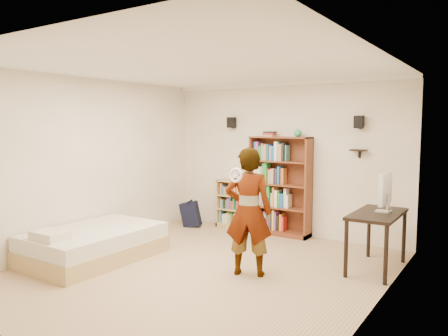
# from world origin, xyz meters

# --- Properties ---
(ground) EXTENTS (4.50, 5.00, 0.01)m
(ground) POSITION_xyz_m (0.00, 0.00, 0.00)
(ground) COLOR tan
(ground) RESTS_ON ground
(room_shell) EXTENTS (4.52, 5.02, 2.71)m
(room_shell) POSITION_xyz_m (0.00, 0.00, 1.76)
(room_shell) COLOR white
(room_shell) RESTS_ON ground
(crown_molding) EXTENTS (4.50, 5.00, 0.06)m
(crown_molding) POSITION_xyz_m (0.00, 0.00, 2.67)
(crown_molding) COLOR white
(crown_molding) RESTS_ON room_shell
(speaker_left) EXTENTS (0.14, 0.12, 0.20)m
(speaker_left) POSITION_xyz_m (-1.05, 2.40, 2.00)
(speaker_left) COLOR black
(speaker_left) RESTS_ON room_shell
(speaker_right) EXTENTS (0.14, 0.12, 0.20)m
(speaker_right) POSITION_xyz_m (1.35, 2.40, 2.00)
(speaker_right) COLOR black
(speaker_right) RESTS_ON room_shell
(wall_shelf) EXTENTS (0.25, 0.16, 0.02)m
(wall_shelf) POSITION_xyz_m (1.35, 2.41, 1.55)
(wall_shelf) COLOR black
(wall_shelf) RESTS_ON room_shell
(tall_bookshelf) EXTENTS (1.10, 0.32, 1.75)m
(tall_bookshelf) POSITION_xyz_m (0.01, 2.34, 0.87)
(tall_bookshelf) COLOR brown
(tall_bookshelf) RESTS_ON ground
(low_bookshelf) EXTENTS (0.72, 0.27, 0.90)m
(low_bookshelf) POSITION_xyz_m (-0.94, 2.36, 0.45)
(low_bookshelf) COLOR tan
(low_bookshelf) RESTS_ON ground
(computer_desk) EXTENTS (0.57, 1.15, 0.78)m
(computer_desk) POSITION_xyz_m (1.94, 1.34, 0.39)
(computer_desk) COLOR black
(computer_desk) RESTS_ON ground
(imac) EXTENTS (0.14, 0.54, 0.53)m
(imac) POSITION_xyz_m (1.99, 1.41, 1.05)
(imac) COLOR silver
(imac) RESTS_ON computer_desk
(daybed) EXTENTS (1.24, 1.91, 0.56)m
(daybed) POSITION_xyz_m (-1.61, -0.45, 0.28)
(daybed) COLOR beige
(daybed) RESTS_ON ground
(person) EXTENTS (0.71, 0.59, 1.67)m
(person) POSITION_xyz_m (0.60, 0.21, 0.84)
(person) COLOR black
(person) RESTS_ON ground
(wii_wheel) EXTENTS (0.19, 0.07, 0.19)m
(wii_wheel) POSITION_xyz_m (0.60, -0.10, 1.34)
(wii_wheel) COLOR silver
(wii_wheel) RESTS_ON person
(navy_bag) EXTENTS (0.43, 0.35, 0.50)m
(navy_bag) POSITION_xyz_m (-1.70, 1.95, 0.25)
(navy_bag) COLOR black
(navy_bag) RESTS_ON ground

